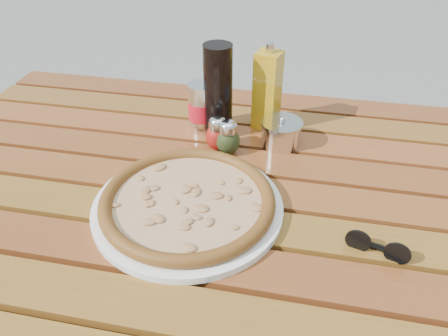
% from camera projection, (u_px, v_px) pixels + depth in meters
% --- Properties ---
extents(table, '(1.40, 0.90, 0.75)m').
position_uv_depth(table, '(222.00, 213.00, 0.94)').
color(table, '#3B210D').
rests_on(table, ground).
extents(plate, '(0.48, 0.48, 0.01)m').
position_uv_depth(plate, '(188.00, 207.00, 0.83)').
color(plate, white).
rests_on(plate, table).
extents(pizza, '(0.43, 0.43, 0.03)m').
position_uv_depth(pizza, '(188.00, 200.00, 0.82)').
color(pizza, beige).
rests_on(pizza, plate).
extents(pepper_shaker, '(0.07, 0.07, 0.08)m').
position_uv_depth(pepper_shaker, '(218.00, 134.00, 0.98)').
color(pepper_shaker, '#AE1E13').
rests_on(pepper_shaker, table).
extents(oregano_shaker, '(0.07, 0.07, 0.08)m').
position_uv_depth(oregano_shaker, '(228.00, 138.00, 0.97)').
color(oregano_shaker, '#323D18').
rests_on(oregano_shaker, table).
extents(dark_bottle, '(0.08, 0.08, 0.22)m').
position_uv_depth(dark_bottle, '(218.00, 92.00, 0.99)').
color(dark_bottle, black).
rests_on(dark_bottle, table).
extents(soda_can, '(0.08, 0.08, 0.12)m').
position_uv_depth(soda_can, '(202.00, 108.00, 1.04)').
color(soda_can, silver).
rests_on(soda_can, table).
extents(olive_oil_cruet, '(0.07, 0.07, 0.21)m').
position_uv_depth(olive_oil_cruet, '(267.00, 90.00, 1.03)').
color(olive_oil_cruet, '#BD8F14').
rests_on(olive_oil_cruet, table).
extents(parmesan_tin, '(0.11, 0.11, 0.07)m').
position_uv_depth(parmesan_tin, '(281.00, 133.00, 1.00)').
color(parmesan_tin, silver).
rests_on(parmesan_tin, table).
extents(sunglasses, '(0.11, 0.05, 0.04)m').
position_uv_depth(sunglasses, '(377.00, 247.00, 0.73)').
color(sunglasses, black).
rests_on(sunglasses, table).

